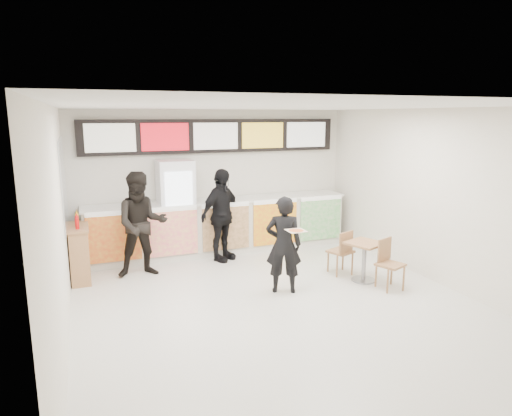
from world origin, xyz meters
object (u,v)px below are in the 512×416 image
service_counter (221,226)px  customer_main (284,245)px  condiment_ledge (80,253)px  cafe_table (364,254)px  customer_mid (221,215)px  drinks_fridge (176,209)px  customer_left (142,224)px

service_counter → customer_main: size_ratio=3.45×
condiment_ledge → customer_main: bearing=-29.9°
cafe_table → condiment_ledge: (-4.66, 1.85, 0.01)m
service_counter → condiment_ledge: (-2.82, -0.74, -0.07)m
cafe_table → condiment_ledge: bearing=137.0°
customer_mid → drinks_fridge: bearing=112.6°
cafe_table → customer_left: bearing=133.1°
customer_main → customer_mid: (-0.45, 1.99, 0.12)m
service_counter → customer_left: size_ratio=2.91×
customer_main → customer_left: size_ratio=0.84×
service_counter → customer_mid: size_ratio=3.00×
customer_left → condiment_ledge: customer_left is taller
customer_main → customer_mid: customer_mid is taller
service_counter → condiment_ledge: 2.92m
customer_left → condiment_ledge: bearing=174.7°
customer_mid → cafe_table: bearing=-77.8°
cafe_table → condiment_ledge: condiment_ledge is taller
customer_left → customer_mid: customer_left is taller
cafe_table → drinks_fridge: bearing=115.4°
condiment_ledge → service_counter: bearing=14.7°
condiment_ledge → drinks_fridge: bearing=21.9°
customer_mid → customer_left: bearing=160.1°
drinks_fridge → condiment_ledge: bearing=-158.1°
service_counter → drinks_fridge: bearing=179.0°
customer_left → condiment_ledge: (-1.08, 0.14, -0.45)m
drinks_fridge → customer_left: (-0.81, -0.90, -0.05)m
condiment_ledge → customer_left: bearing=-7.5°
drinks_fridge → cafe_table: (2.78, -2.61, -0.51)m
service_counter → drinks_fridge: (-0.93, 0.02, 0.43)m
condiment_ledge → cafe_table: bearing=-21.6°
service_counter → customer_main: 2.56m
service_counter → customer_main: customer_main is taller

